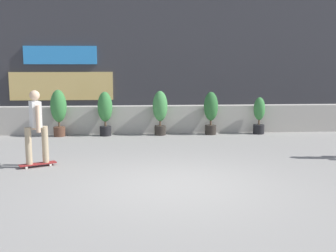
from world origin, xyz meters
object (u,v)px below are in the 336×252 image
(potted_plant_3, at_px, (211,110))
(potted_plant_4, at_px, (259,115))
(skater_far_left, at_px, (36,125))
(potted_plant_1, at_px, (105,111))
(potted_plant_0, at_px, (59,109))
(potted_plant_2, at_px, (160,110))

(potted_plant_3, distance_m, potted_plant_4, 1.60)
(potted_plant_3, height_order, skater_far_left, skater_far_left)
(potted_plant_1, bearing_deg, skater_far_left, -106.90)
(potted_plant_0, distance_m, potted_plant_3, 4.82)
(potted_plant_2, bearing_deg, potted_plant_4, 0.00)
(potted_plant_3, bearing_deg, skater_far_left, -139.28)
(potted_plant_1, bearing_deg, potted_plant_3, -0.00)
(potted_plant_3, height_order, potted_plant_4, potted_plant_3)
(potted_plant_2, height_order, skater_far_left, skater_far_left)
(potted_plant_2, xyz_separation_m, potted_plant_3, (1.64, -0.00, -0.03))
(potted_plant_0, distance_m, skater_far_left, 3.94)
(potted_plant_1, xyz_separation_m, skater_far_left, (-1.20, -3.94, 0.14))
(potted_plant_3, relative_size, skater_far_left, 0.81)
(skater_far_left, bearing_deg, potted_plant_4, 32.56)
(potted_plant_1, relative_size, potted_plant_2, 0.99)
(potted_plant_2, relative_size, potted_plant_4, 1.18)
(potted_plant_3, bearing_deg, potted_plant_4, 0.00)
(potted_plant_0, relative_size, potted_plant_3, 1.06)
(potted_plant_0, bearing_deg, potted_plant_1, 0.00)
(potted_plant_3, bearing_deg, potted_plant_0, 180.00)
(potted_plant_1, xyz_separation_m, potted_plant_4, (4.97, 0.00, -0.17))
(potted_plant_0, distance_m, potted_plant_4, 6.41)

